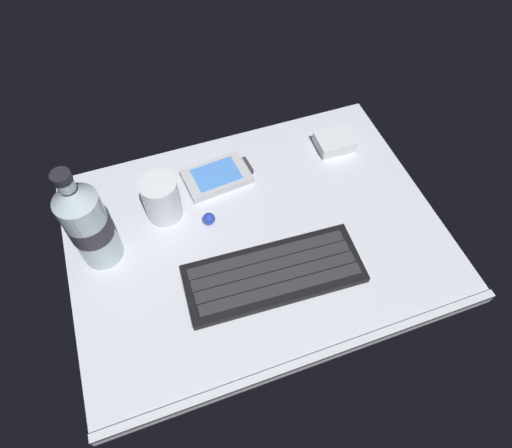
{
  "coord_description": "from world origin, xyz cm",
  "views": [
    {
      "loc": [
        -13.84,
        -39.22,
        65.72
      ],
      "look_at": [
        0.0,
        0.0,
        3.0
      ],
      "focal_mm": 31.26,
      "sensor_mm": 36.0,
      "label": 1
    }
  ],
  "objects_px": {
    "juice_cup": "(162,200)",
    "charger_block": "(334,142)",
    "keyboard": "(274,274)",
    "water_bottle": "(88,224)",
    "trackball_mouse": "(209,219)",
    "handheld_device": "(217,176)"
  },
  "relations": [
    {
      "from": "juice_cup",
      "to": "trackball_mouse",
      "type": "height_order",
      "value": "juice_cup"
    },
    {
      "from": "juice_cup",
      "to": "trackball_mouse",
      "type": "xyz_separation_m",
      "value": [
        0.07,
        -0.05,
        -0.03
      ]
    },
    {
      "from": "handheld_device",
      "to": "charger_block",
      "type": "xyz_separation_m",
      "value": [
        0.24,
        0.0,
        0.0
      ]
    },
    {
      "from": "charger_block",
      "to": "keyboard",
      "type": "bearing_deg",
      "value": -132.98
    },
    {
      "from": "keyboard",
      "to": "juice_cup",
      "type": "relative_size",
      "value": 3.47
    },
    {
      "from": "water_bottle",
      "to": "keyboard",
      "type": "bearing_deg",
      "value": -27.96
    },
    {
      "from": "handheld_device",
      "to": "juice_cup",
      "type": "relative_size",
      "value": 1.57
    },
    {
      "from": "handheld_device",
      "to": "water_bottle",
      "type": "xyz_separation_m",
      "value": [
        -0.23,
        -0.09,
        0.08
      ]
    },
    {
      "from": "juice_cup",
      "to": "charger_block",
      "type": "bearing_deg",
      "value": 7.68
    },
    {
      "from": "handheld_device",
      "to": "water_bottle",
      "type": "relative_size",
      "value": 0.64
    },
    {
      "from": "trackball_mouse",
      "to": "handheld_device",
      "type": "bearing_deg",
      "value": 64.9
    },
    {
      "from": "keyboard",
      "to": "handheld_device",
      "type": "height_order",
      "value": "keyboard"
    },
    {
      "from": "charger_block",
      "to": "water_bottle",
      "type": "bearing_deg",
      "value": -168.62
    },
    {
      "from": "keyboard",
      "to": "charger_block",
      "type": "relative_size",
      "value": 4.22
    },
    {
      "from": "charger_block",
      "to": "handheld_device",
      "type": "bearing_deg",
      "value": -179.33
    },
    {
      "from": "water_bottle",
      "to": "juice_cup",
      "type": "bearing_deg",
      "value": 21.87
    },
    {
      "from": "handheld_device",
      "to": "water_bottle",
      "type": "height_order",
      "value": "water_bottle"
    },
    {
      "from": "keyboard",
      "to": "handheld_device",
      "type": "relative_size",
      "value": 2.22
    },
    {
      "from": "juice_cup",
      "to": "charger_block",
      "type": "distance_m",
      "value": 0.36
    },
    {
      "from": "keyboard",
      "to": "trackball_mouse",
      "type": "bearing_deg",
      "value": 117.01
    },
    {
      "from": "keyboard",
      "to": "water_bottle",
      "type": "distance_m",
      "value": 0.3
    },
    {
      "from": "trackball_mouse",
      "to": "charger_block",
      "type": "bearing_deg",
      "value": 18.12
    }
  ]
}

